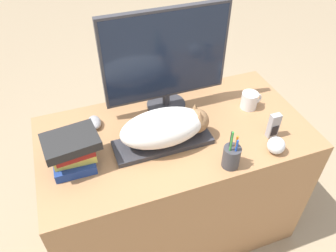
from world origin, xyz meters
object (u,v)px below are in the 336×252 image
Objects in this scene: coffee_mug at (250,100)px; phone at (274,126)px; monitor at (166,59)px; computer_mouse at (95,122)px; baseball at (276,145)px; keyboard at (163,142)px; pen_cup at (231,156)px; cat at (167,127)px; book_stack at (73,151)px.

phone is at bearing -92.91° from coffee_mug.
monitor reaches higher than computer_mouse.
coffee_mug is 1.45× the size of baseball.
coffee_mug is (0.50, 0.11, 0.03)m from keyboard.
keyboard is 5.74× the size of baseball.
phone is (0.27, 0.10, 0.01)m from pen_cup.
book_stack is (-0.41, 0.01, -0.02)m from cat.
monitor reaches higher than keyboard.
book_stack is at bearing 165.30° from baseball.
pen_cup is 0.65m from book_stack.
baseball is (0.43, -0.21, -0.06)m from cat.
book_stack reaches higher than coffee_mug.
pen_cup is (0.21, -0.21, -0.05)m from cat.
baseball is 0.33× the size of book_stack.
computer_mouse is at bearing 148.33° from baseball.
keyboard is at bearing -168.08° from coffee_mug.
computer_mouse reaches higher than keyboard.
book_stack is at bearing 171.82° from phone.
monitor is 4.82× the size of phone.
phone is at bearing 20.06° from pen_cup.
coffee_mug is at bearing -9.21° from computer_mouse.
book_stack reaches higher than phone.
keyboard is 4.69× the size of computer_mouse.
book_stack is (-0.39, 0.01, 0.07)m from keyboard.
coffee_mug is 0.48× the size of book_stack.
cat reaches higher than computer_mouse.
keyboard is 0.51m from phone.
cat is 0.41m from book_stack.
cat is 0.32m from monitor.
baseball is at bearing 0.97° from pen_cup.
baseball is at bearing -53.65° from monitor.
phone reaches higher than computer_mouse.
computer_mouse is at bearing 170.79° from coffee_mug.
keyboard is 0.09m from cat.
monitor is at bearing 67.26° from keyboard.
coffee_mug is (0.40, -0.15, -0.23)m from monitor.
coffee_mug is at bearing 11.92° from keyboard.
computer_mouse is at bearing -176.32° from monitor.
book_stack is (-0.84, 0.22, 0.04)m from baseball.
phone is 0.89m from book_stack.
coffee_mug is at bearing 6.27° from book_stack.
cat reaches higher than coffee_mug.
coffee_mug is at bearing 80.46° from baseball.
baseball is at bearing -26.08° from cat.
monitor is at bearing 70.97° from cat.
baseball is 0.62× the size of phone.
cat is 0.30m from pen_cup.
pen_cup reaches higher than cat.
book_stack is (-0.49, -0.25, -0.20)m from monitor.
pen_cup is (-0.28, -0.32, 0.01)m from coffee_mug.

